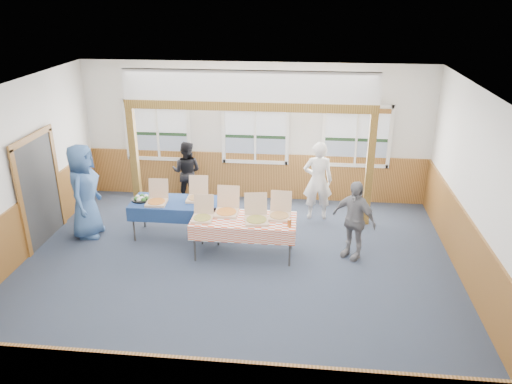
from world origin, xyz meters
TOP-DOWN VIEW (x-y plane):
  - floor at (0.00, 0.00)m, footprint 8.00×8.00m
  - ceiling at (0.00, 0.00)m, footprint 8.00×8.00m
  - wall_back at (0.00, 3.50)m, footprint 8.00×0.00m
  - wall_front at (0.00, -3.50)m, footprint 8.00×0.00m
  - wall_left at (-4.00, 0.00)m, footprint 0.00×8.00m
  - wall_right at (4.00, 0.00)m, footprint 0.00×8.00m
  - wainscot_back at (0.00, 3.48)m, footprint 7.98×0.05m
  - wainscot_left at (-3.98, 0.00)m, footprint 0.05×6.98m
  - wainscot_right at (3.98, 0.00)m, footprint 0.05×6.98m
  - cased_opening at (-3.96, 0.90)m, footprint 0.06×1.30m
  - window_left at (-2.30, 3.46)m, footprint 1.56×0.10m
  - window_mid at (0.00, 3.46)m, footprint 1.56×0.10m
  - window_right at (2.30, 3.46)m, footprint 1.56×0.10m
  - post_left at (-2.50, 2.30)m, footprint 0.15×0.15m
  - post_right at (2.50, 2.30)m, footprint 0.15×0.15m
  - cross_beam at (0.00, 2.30)m, footprint 5.15×0.18m
  - table_left at (-1.31, 1.31)m, footprint 2.04×1.54m
  - table_right at (0.09, 0.67)m, footprint 2.09×1.49m
  - pizza_box_a at (-1.71, 1.20)m, footprint 0.42×0.50m
  - pizza_box_b at (-0.96, 1.47)m, footprint 0.40×0.49m
  - pizza_box_c at (-0.67, 0.57)m, footprint 0.38×0.46m
  - pizza_box_d at (-0.26, 0.86)m, footprint 0.43×0.53m
  - pizza_box_e at (0.33, 0.59)m, footprint 0.50×0.58m
  - pizza_box_f at (0.74, 0.81)m, footprint 0.43×0.51m
  - veggie_tray at (-2.06, 1.31)m, footprint 0.40×0.40m
  - drink_glass at (0.94, 0.42)m, footprint 0.07×0.07m
  - woman_white at (1.45, 2.47)m, footprint 0.66×0.46m
  - woman_black at (-1.57, 3.10)m, footprint 0.76×0.62m
  - man_blue at (-3.17, 1.15)m, footprint 0.68×0.99m
  - person_grey at (2.10, 0.83)m, footprint 0.94×0.83m

SIDE VIEW (x-z plane):
  - floor at x=0.00m, z-range 0.00..0.00m
  - wainscot_back at x=0.00m, z-range 0.00..1.10m
  - wainscot_left at x=-3.98m, z-range 0.00..1.10m
  - wainscot_right at x=3.98m, z-range 0.00..1.10m
  - table_left at x=-1.31m, z-range 0.32..1.08m
  - table_right at x=0.09m, z-range 0.32..1.08m
  - woman_black at x=-1.57m, z-range 0.00..1.45m
  - person_grey at x=2.10m, z-range 0.00..1.52m
  - veggie_tray at x=-2.06m, z-range 0.74..0.83m
  - pizza_box_c at x=-0.67m, z-range 0.62..1.02m
  - pizza_box_a at x=-1.71m, z-range 0.61..1.04m
  - pizza_box_b at x=-0.96m, z-range 0.61..1.04m
  - pizza_box_f at x=0.74m, z-range 0.61..1.04m
  - pizza_box_e at x=0.33m, z-range 0.60..1.06m
  - pizza_box_d at x=-0.26m, z-range 0.59..1.06m
  - drink_glass at x=0.94m, z-range 0.76..0.91m
  - woman_white at x=1.45m, z-range 0.00..1.74m
  - man_blue at x=-3.17m, z-range 0.00..1.93m
  - cased_opening at x=-3.96m, z-range 0.00..2.10m
  - post_left at x=-2.50m, z-range 0.00..2.40m
  - post_right at x=2.50m, z-range 0.00..2.40m
  - wall_back at x=0.00m, z-range -2.40..5.60m
  - wall_front at x=0.00m, z-range -2.40..5.60m
  - wall_left at x=-4.00m, z-range -2.40..5.60m
  - wall_right at x=4.00m, z-range -2.40..5.60m
  - window_left at x=-2.30m, z-range 0.95..2.41m
  - window_mid at x=0.00m, z-range 0.95..2.41m
  - window_right at x=2.30m, z-range 0.95..2.41m
  - cross_beam at x=0.00m, z-range 2.40..2.58m
  - ceiling at x=0.00m, z-range 3.20..3.20m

